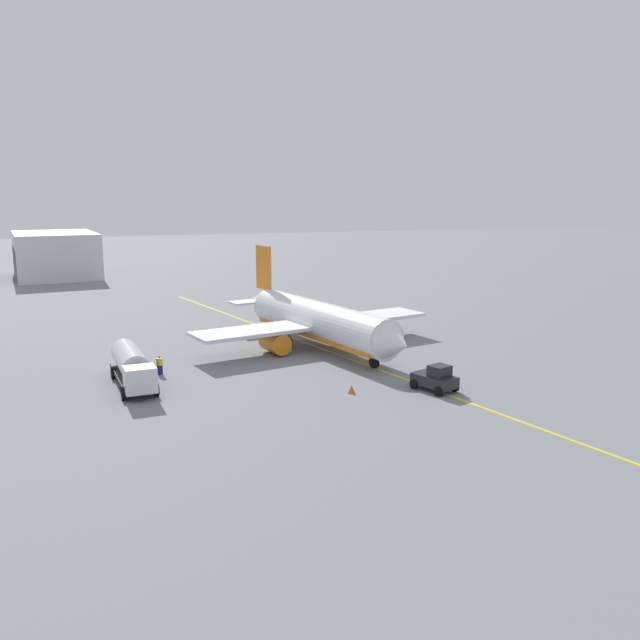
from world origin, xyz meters
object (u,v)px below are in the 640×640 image
(refueling_worker, at_px, (160,365))
(safety_cone_nose, at_px, (352,389))
(fuel_tanker, at_px, (132,366))
(airplane, at_px, (318,322))
(pushback_tug, at_px, (435,379))

(refueling_worker, xyz_separation_m, safety_cone_nose, (10.99, 13.98, -0.48))
(refueling_worker, bearing_deg, safety_cone_nose, 51.83)
(fuel_tanker, distance_m, safety_cone_nose, 18.42)
(safety_cone_nose, bearing_deg, refueling_worker, -128.17)
(airplane, height_order, pushback_tug, airplane)
(airplane, xyz_separation_m, safety_cone_nose, (16.07, -2.79, -2.42))
(airplane, xyz_separation_m, pushback_tug, (17.72, 3.95, -1.75))
(fuel_tanker, height_order, refueling_worker, fuel_tanker)
(airplane, distance_m, fuel_tanker, 20.88)
(pushback_tug, bearing_deg, airplane, -167.44)
(fuel_tanker, xyz_separation_m, refueling_worker, (-2.89, 2.51, -0.91))
(pushback_tug, relative_size, safety_cone_nose, 6.00)
(fuel_tanker, distance_m, refueling_worker, 3.93)
(pushback_tug, height_order, safety_cone_nose, pushback_tug)
(pushback_tug, distance_m, safety_cone_nose, 6.96)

